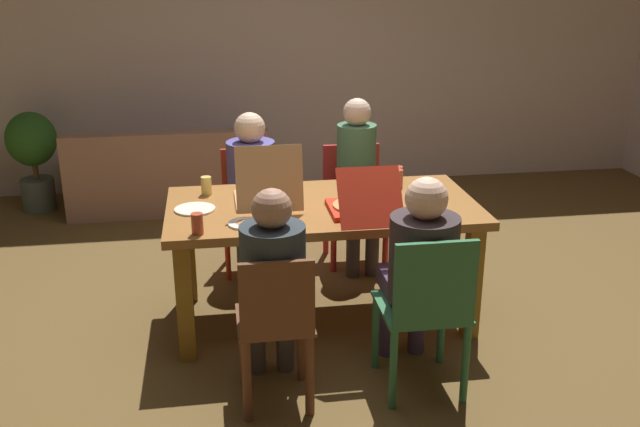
% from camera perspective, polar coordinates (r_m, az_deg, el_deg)
% --- Properties ---
extents(ground_plane, '(20.00, 20.00, 0.00)m').
position_cam_1_polar(ground_plane, '(4.69, 0.19, -8.20)').
color(ground_plane, brown).
extents(back_wall, '(7.80, 0.12, 2.80)m').
position_cam_1_polar(back_wall, '(7.17, -3.66, 13.26)').
color(back_wall, beige).
rests_on(back_wall, ground).
extents(dining_table, '(1.90, 0.98, 0.78)m').
position_cam_1_polar(dining_table, '(4.42, 0.20, -0.52)').
color(dining_table, '#925B28').
rests_on(dining_table, ground).
extents(chair_0, '(0.44, 0.45, 0.92)m').
position_cam_1_polar(chair_0, '(3.72, 8.49, -7.42)').
color(chair_0, '#2F6941').
rests_on(chair_0, ground).
extents(person_0, '(0.36, 0.56, 1.18)m').
position_cam_1_polar(person_0, '(3.78, 7.96, -3.84)').
color(person_0, '#43314B').
rests_on(person_0, ground).
extents(chair_1, '(0.44, 0.39, 0.88)m').
position_cam_1_polar(chair_1, '(5.30, -5.49, 1.08)').
color(chair_1, '#B9321A').
rests_on(chair_1, ground).
extents(person_1, '(0.35, 0.50, 1.19)m').
position_cam_1_polar(person_1, '(5.11, -5.46, 2.66)').
color(person_1, '#414244').
rests_on(person_1, ground).
extents(chair_2, '(0.46, 0.42, 0.87)m').
position_cam_1_polar(chair_2, '(5.43, 2.69, 1.26)').
color(chair_2, '#B72A27').
rests_on(chair_2, ground).
extents(person_2, '(0.29, 0.48, 1.26)m').
position_cam_1_polar(person_2, '(5.23, 3.02, 3.39)').
color(person_2, '#3E353A').
rests_on(person_2, ground).
extents(chair_3, '(0.38, 0.39, 0.86)m').
position_cam_1_polar(chair_3, '(3.62, -3.56, -9.12)').
color(chair_3, brown).
rests_on(chair_3, ground).
extents(person_3, '(0.33, 0.49, 1.16)m').
position_cam_1_polar(person_3, '(3.62, -3.82, -4.94)').
color(person_3, '#443D37').
rests_on(person_3, ground).
extents(pizza_box_0, '(0.39, 0.47, 0.41)m').
position_cam_1_polar(pizza_box_0, '(4.38, -4.22, 1.48)').
color(pizza_box_0, tan).
rests_on(pizza_box_0, dining_table).
extents(pizza_box_1, '(0.36, 0.57, 0.33)m').
position_cam_1_polar(pizza_box_1, '(4.21, 3.29, 0.60)').
color(pizza_box_1, red).
rests_on(pizza_box_1, dining_table).
extents(plate_0, '(0.24, 0.24, 0.01)m').
position_cam_1_polar(plate_0, '(4.48, 8.55, 1.04)').
color(plate_0, white).
rests_on(plate_0, dining_table).
extents(plate_1, '(0.20, 0.20, 0.03)m').
position_cam_1_polar(plate_1, '(4.06, -5.95, -0.75)').
color(plate_1, white).
rests_on(plate_1, dining_table).
extents(plate_2, '(0.24, 0.24, 0.01)m').
position_cam_1_polar(plate_2, '(4.34, -9.96, 0.36)').
color(plate_2, white).
rests_on(plate_2, dining_table).
extents(drinking_glass_0, '(0.07, 0.07, 0.12)m').
position_cam_1_polar(drinking_glass_0, '(3.94, -9.77, -0.81)').
color(drinking_glass_0, '#BB482B').
rests_on(drinking_glass_0, dining_table).
extents(drinking_glass_1, '(0.07, 0.07, 0.12)m').
position_cam_1_polar(drinking_glass_1, '(4.60, -9.06, 2.21)').
color(drinking_glass_1, '#DDC963').
rests_on(drinking_glass_1, dining_table).
extents(drinking_glass_2, '(0.08, 0.08, 0.11)m').
position_cam_1_polar(drinking_glass_2, '(4.83, 6.18, 3.13)').
color(drinking_glass_2, '#BC4E2E').
rests_on(drinking_glass_2, dining_table).
extents(drinking_glass_3, '(0.08, 0.08, 0.12)m').
position_cam_1_polar(drinking_glass_3, '(4.70, 6.16, 2.78)').
color(drinking_glass_3, '#B94B35').
rests_on(drinking_glass_3, dining_table).
extents(couch, '(1.79, 0.84, 0.77)m').
position_cam_1_polar(couch, '(6.79, -11.85, 2.77)').
color(couch, '#996E58').
rests_on(couch, ground).
extents(potted_plant, '(0.44, 0.44, 0.91)m').
position_cam_1_polar(potted_plant, '(6.98, -21.96, 4.65)').
color(potted_plant, '#4F5B52').
rests_on(potted_plant, ground).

